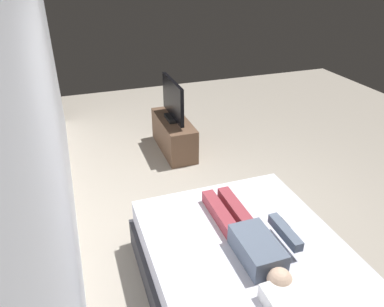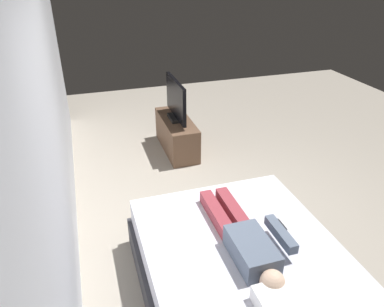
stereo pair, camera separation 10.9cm
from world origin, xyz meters
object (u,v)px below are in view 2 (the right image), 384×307
at_px(remote, 280,225).
at_px(tv, 176,101).
at_px(bed, 243,275).
at_px(tv_stand, 177,134).
at_px(person, 246,240).

distance_m(remote, tv, 2.66).
bearing_deg(bed, tv_stand, -4.17).
xyz_separation_m(person, remote, (0.15, -0.40, -0.07)).
distance_m(bed, tv, 2.88).
relative_size(bed, person, 1.57).
bearing_deg(person, tv, -3.91).
xyz_separation_m(person, tv_stand, (2.79, -0.19, -0.37)).
bearing_deg(tv, person, 176.09).
xyz_separation_m(remote, tv_stand, (2.64, 0.21, -0.30)).
bearing_deg(tv_stand, tv, 180.00).
relative_size(person, remote, 8.40).
bearing_deg(tv_stand, person, 176.09).
relative_size(bed, tv, 2.25).
height_order(bed, tv_stand, bed).
bearing_deg(tv, bed, 175.83).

